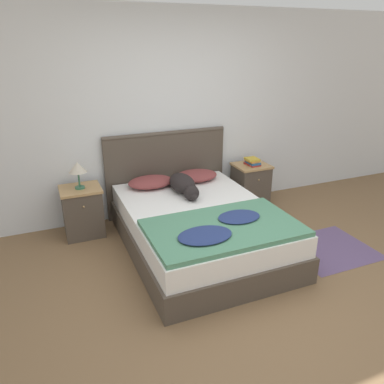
% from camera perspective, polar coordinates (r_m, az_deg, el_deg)
% --- Properties ---
extents(ground_plane, '(16.00, 16.00, 0.00)m').
position_cam_1_polar(ground_plane, '(3.56, 9.64, -15.36)').
color(ground_plane, brown).
extents(wall_back, '(9.00, 0.06, 2.55)m').
position_cam_1_polar(wall_back, '(4.84, -2.96, 11.60)').
color(wall_back, silver).
rests_on(wall_back, ground_plane).
extents(bed, '(1.53, 2.09, 0.49)m').
position_cam_1_polar(bed, '(4.12, 1.13, -5.53)').
color(bed, '#4C4238').
rests_on(bed, ground_plane).
extents(headboard, '(1.61, 0.06, 1.10)m').
position_cam_1_polar(headboard, '(4.91, -3.87, 3.22)').
color(headboard, '#4C4238').
rests_on(headboard, ground_plane).
extents(nightstand_left, '(0.46, 0.42, 0.59)m').
position_cam_1_polar(nightstand_left, '(4.57, -16.31, -2.84)').
color(nightstand_left, '#4C4238').
rests_on(nightstand_left, ground_plane).
extents(nightstand_right, '(0.46, 0.42, 0.59)m').
position_cam_1_polar(nightstand_right, '(5.25, 8.89, 1.09)').
color(nightstand_right, '#4C4238').
rests_on(nightstand_right, ground_plane).
extents(pillow_left, '(0.55, 0.40, 0.12)m').
position_cam_1_polar(pillow_left, '(4.59, -6.31, 1.54)').
color(pillow_left, brown).
rests_on(pillow_left, bed).
extents(pillow_right, '(0.55, 0.40, 0.12)m').
position_cam_1_polar(pillow_right, '(4.78, 0.61, 2.52)').
color(pillow_right, brown).
rests_on(pillow_right, bed).
extents(quilt, '(1.43, 0.88, 0.08)m').
position_cam_1_polar(quilt, '(3.53, 4.71, -5.43)').
color(quilt, '#4C8466').
rests_on(quilt, bed).
extents(dog, '(0.27, 0.72, 0.21)m').
position_cam_1_polar(dog, '(4.37, -1.26, 1.12)').
color(dog, black).
rests_on(dog, bed).
extents(book_stack, '(0.17, 0.23, 0.10)m').
position_cam_1_polar(book_stack, '(5.12, 9.18, 4.59)').
color(book_stack, '#AD2D28').
rests_on(book_stack, nightstand_right).
extents(table_lamp, '(0.20, 0.20, 0.31)m').
position_cam_1_polar(table_lamp, '(4.37, -17.03, 3.46)').
color(table_lamp, '#336B4C').
rests_on(table_lamp, nightstand_left).
extents(rug, '(0.91, 0.81, 0.00)m').
position_cam_1_polar(rug, '(4.48, 20.16, -8.10)').
color(rug, '#604C75').
rests_on(rug, ground_plane).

